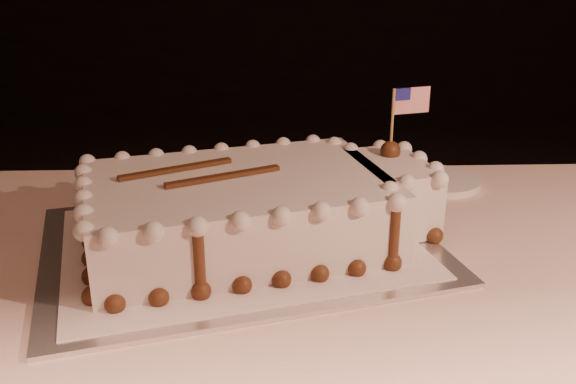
{
  "coord_description": "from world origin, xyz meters",
  "views": [
    {
      "loc": [
        -0.25,
        -0.34,
        1.23
      ],
      "look_at": [
        -0.22,
        0.61,
        0.85
      ],
      "focal_mm": 40.0,
      "sensor_mm": 36.0,
      "label": 1
    }
  ],
  "objects": [
    {
      "name": "cake_board",
      "position": [
        -0.3,
        0.61,
        0.75
      ],
      "size": [
        0.73,
        0.61,
        0.01
      ],
      "primitive_type": "cube",
      "rotation": [
        0.0,
        0.0,
        0.25
      ],
      "color": "beige",
      "rests_on": "banquet_table"
    },
    {
      "name": "doily",
      "position": [
        -0.3,
        0.61,
        0.76
      ],
      "size": [
        0.65,
        0.55,
        0.0
      ],
      "primitive_type": "cube",
      "rotation": [
        0.0,
        0.0,
        0.25
      ],
      "color": "silver",
      "rests_on": "cake_board"
    },
    {
      "name": "sheet_cake",
      "position": [
        -0.26,
        0.62,
        0.82
      ],
      "size": [
        0.62,
        0.43,
        0.24
      ],
      "color": "silver",
      "rests_on": "doily"
    },
    {
      "name": "side_plate",
      "position": [
        0.11,
        0.89,
        0.76
      ],
      "size": [
        0.17,
        0.17,
        0.01
      ],
      "primitive_type": "cylinder",
      "color": "white",
      "rests_on": "banquet_table"
    }
  ]
}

